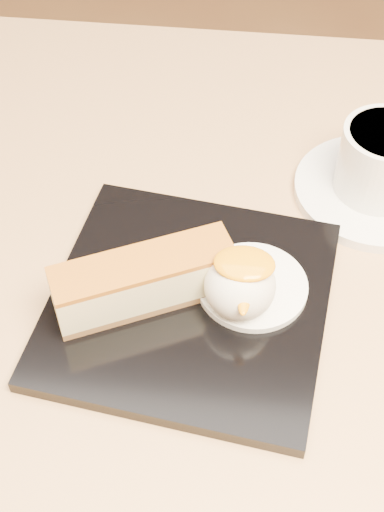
# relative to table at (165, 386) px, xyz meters

# --- Properties ---
(table) EXTENTS (0.80, 0.80, 0.72)m
(table) POSITION_rel_table_xyz_m (0.00, 0.00, 0.00)
(table) COLOR black
(table) RESTS_ON ground
(dessert_plate) EXTENTS (0.25, 0.25, 0.01)m
(dessert_plate) POSITION_rel_table_xyz_m (0.03, -0.01, 0.16)
(dessert_plate) COLOR black
(dessert_plate) RESTS_ON table
(cheesecake) EXTENTS (0.15, 0.10, 0.05)m
(cheesecake) POSITION_rel_table_xyz_m (-0.01, -0.02, 0.19)
(cheesecake) COLOR brown
(cheesecake) RESTS_ON dessert_plate
(cream_smear) EXTENTS (0.09, 0.09, 0.01)m
(cream_smear) POSITION_rel_table_xyz_m (0.08, 0.00, 0.17)
(cream_smear) COLOR white
(cream_smear) RESTS_ON dessert_plate
(ice_cream_scoop) EXTENTS (0.06, 0.06, 0.06)m
(ice_cream_scoop) POSITION_rel_table_xyz_m (0.07, -0.02, 0.19)
(ice_cream_scoop) COLOR white
(ice_cream_scoop) RESTS_ON cream_smear
(mango_sauce) EXTENTS (0.05, 0.04, 0.01)m
(mango_sauce) POSITION_rel_table_xyz_m (0.07, -0.02, 0.22)
(mango_sauce) COLOR orange
(mango_sauce) RESTS_ON ice_cream_scoop
(mint_sprig) EXTENTS (0.04, 0.03, 0.00)m
(mint_sprig) POSITION_rel_table_xyz_m (0.05, 0.03, 0.17)
(mint_sprig) COLOR #2B843E
(mint_sprig) RESTS_ON cream_smear
(saucer) EXTENTS (0.15, 0.15, 0.01)m
(saucer) POSITION_rel_table_xyz_m (0.18, 0.14, 0.16)
(saucer) COLOR white
(saucer) RESTS_ON table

